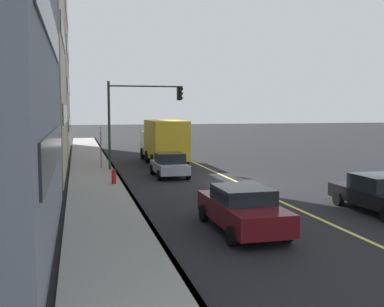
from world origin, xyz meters
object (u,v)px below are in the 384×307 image
at_px(car_maroon, 242,208).
at_px(fire_hydrant, 114,178).
at_px(traffic_light_mast, 138,109).
at_px(street_sign_post, 101,145).
at_px(car_silver, 170,165).
at_px(truck_yellow, 164,140).
at_px(car_black, 381,194).

relative_size(car_maroon, fire_hydrant, 5.01).
relative_size(car_maroon, traffic_light_mast, 0.81).
bearing_deg(street_sign_post, car_silver, -137.46).
xyz_separation_m(car_maroon, traffic_light_mast, (15.84, 1.33, 3.29)).
xyz_separation_m(car_silver, street_sign_post, (4.17, 3.82, 0.97)).
bearing_deg(car_silver, fire_hydrant, 127.41).
xyz_separation_m(truck_yellow, fire_hydrant, (-9.88, 4.52, -1.24)).
distance_m(car_silver, street_sign_post, 5.74).
relative_size(car_black, car_silver, 1.24).
height_order(car_black, car_maroon, car_maroon).
bearing_deg(truck_yellow, car_silver, 172.07).
distance_m(car_black, car_silver, 12.97).
relative_size(truck_yellow, traffic_light_mast, 1.33).
relative_size(car_black, car_maroon, 1.01).
bearing_deg(car_black, car_silver, 28.44).
relative_size(car_black, truck_yellow, 0.61).
height_order(traffic_light_mast, fire_hydrant, traffic_light_mast).
bearing_deg(traffic_light_mast, truck_yellow, -30.97).
bearing_deg(car_black, traffic_light_mast, 27.57).
relative_size(car_maroon, street_sign_post, 1.63).
bearing_deg(car_silver, truck_yellow, -7.93).
bearing_deg(truck_yellow, fire_hydrant, 155.41).
bearing_deg(truck_yellow, car_maroon, 176.86).
height_order(car_black, traffic_light_mast, traffic_light_mast).
height_order(car_black, car_silver, car_black).
bearing_deg(car_black, street_sign_post, 32.71).
height_order(truck_yellow, fire_hydrant, truck_yellow).
bearing_deg(street_sign_post, car_black, -147.29).
xyz_separation_m(car_black, car_silver, (11.40, 6.18, -0.00)).
bearing_deg(traffic_light_mast, car_silver, -155.71).
relative_size(car_black, traffic_light_mast, 0.82).
distance_m(car_black, street_sign_post, 18.53).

